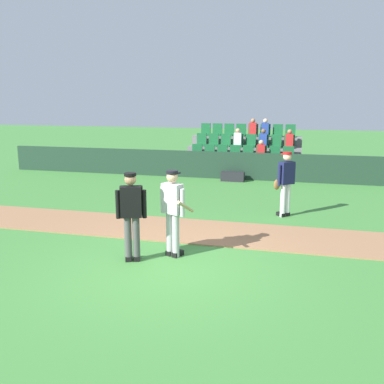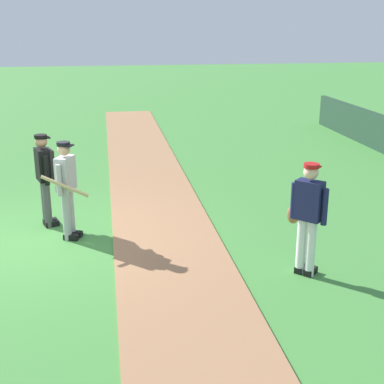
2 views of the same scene
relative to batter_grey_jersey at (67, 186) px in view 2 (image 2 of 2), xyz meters
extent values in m
plane|color=#42843A|center=(0.00, -0.47, -0.97)|extent=(80.00, 80.00, 0.00)
cube|color=#9E704C|center=(0.00, 1.70, -0.95)|extent=(28.00, 1.89, 0.03)
cylinder|color=#B2B2B2|center=(-0.08, 0.03, -0.52)|extent=(0.14, 0.14, 0.90)
cylinder|color=#B2B2B2|center=(0.07, -0.03, -0.52)|extent=(0.14, 0.14, 0.90)
cube|color=black|center=(-0.06, 0.08, -0.92)|extent=(0.21, 0.29, 0.10)
cube|color=black|center=(0.09, 0.02, -0.92)|extent=(0.21, 0.29, 0.10)
cube|color=#B2B2B2|center=(-0.01, 0.00, 0.23)|extent=(0.45, 0.36, 0.60)
cylinder|color=#B2B2B2|center=(-0.24, 0.09, 0.18)|extent=(0.09, 0.09, 0.55)
cylinder|color=#B2B2B2|center=(0.22, -0.10, 0.18)|extent=(0.09, 0.09, 0.55)
sphere|color=tan|center=(-0.01, 0.00, 0.66)|extent=(0.22, 0.22, 0.22)
cylinder|color=black|center=(-0.01, 0.00, 0.76)|extent=(0.23, 0.23, 0.06)
cube|color=black|center=(0.03, 0.09, 0.73)|extent=(0.21, 0.18, 0.02)
cylinder|color=tan|center=(0.26, -0.01, 0.08)|extent=(0.14, 0.80, 0.41)
cylinder|color=#4C4C4C|center=(-0.77, -0.48, -0.52)|extent=(0.14, 0.14, 0.90)
cylinder|color=#4C4C4C|center=(-0.62, -0.43, -0.52)|extent=(0.14, 0.14, 0.90)
cube|color=black|center=(-0.79, -0.42, -0.92)|extent=(0.20, 0.28, 0.10)
cube|color=black|center=(-0.64, -0.37, -0.92)|extent=(0.20, 0.28, 0.10)
cube|color=black|center=(-0.70, -0.45, 0.23)|extent=(0.45, 0.34, 0.60)
cylinder|color=black|center=(-0.93, -0.53, 0.18)|extent=(0.09, 0.09, 0.55)
cylinder|color=black|center=(-0.46, -0.37, 0.18)|extent=(0.09, 0.09, 0.55)
sphere|color=#9E7051|center=(-0.70, -0.45, 0.66)|extent=(0.22, 0.22, 0.22)
cylinder|color=black|center=(-0.70, -0.45, 0.76)|extent=(0.23, 0.23, 0.06)
cube|color=black|center=(-0.73, -0.36, 0.73)|extent=(0.21, 0.17, 0.02)
cube|color=black|center=(-0.74, -0.33, 0.23)|extent=(0.44, 0.22, 0.56)
cylinder|color=white|center=(2.01, 3.58, -0.52)|extent=(0.14, 0.14, 0.90)
cylinder|color=white|center=(2.12, 3.69, -0.52)|extent=(0.14, 0.14, 0.90)
cube|color=black|center=(1.97, 3.62, -0.92)|extent=(0.27, 0.27, 0.10)
cube|color=black|center=(2.08, 3.73, -0.92)|extent=(0.27, 0.27, 0.10)
cube|color=#191E47|center=(2.07, 3.63, 0.23)|extent=(0.44, 0.43, 0.60)
cylinder|color=#191E47|center=(1.88, 3.46, 0.18)|extent=(0.09, 0.09, 0.55)
cylinder|color=#191E47|center=(2.25, 3.81, 0.18)|extent=(0.09, 0.09, 0.55)
sphere|color=beige|center=(2.07, 3.63, 0.66)|extent=(0.22, 0.22, 0.22)
cylinder|color=#B21919|center=(2.07, 3.63, 0.76)|extent=(0.23, 0.23, 0.06)
cube|color=#B21919|center=(2.00, 3.71, 0.73)|extent=(0.21, 0.21, 0.02)
ellipsoid|color=brown|center=(1.84, 3.48, -0.07)|extent=(0.23, 0.22, 0.28)
camera|label=1|loc=(2.37, -7.75, 2.13)|focal=39.51mm
camera|label=2|loc=(9.18, 0.73, 2.74)|focal=50.23mm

